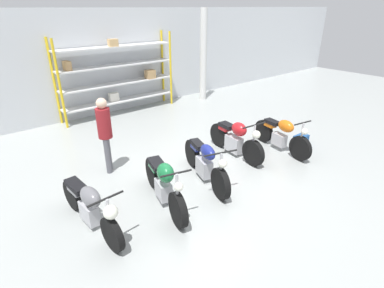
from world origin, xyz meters
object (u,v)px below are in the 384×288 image
Objects in this scene: motorcycle_blue at (205,162)px; motorcycle_orange at (281,135)px; motorcycle_grey at (90,206)px; motorcycle_red at (236,139)px; person_browsing at (105,129)px; toolbox at (301,140)px; shelving_rack at (119,74)px; motorcycle_green at (164,183)px.

motorcycle_orange is (2.65, -0.13, 0.01)m from motorcycle_blue.
motorcycle_grey is 4.12m from motorcycle_red.
person_browsing is 5.43m from toolbox.
motorcycle_grey is 5.29m from motorcycle_orange.
shelving_rack is 4.46m from person_browsing.
motorcycle_orange is at bearing 168.58° from toolbox.
motorcycle_red is 2.12m from toolbox.
motorcycle_red is (2.69, 0.61, -0.00)m from motorcycle_green.
toolbox is at bearing -65.90° from shelving_rack.
motorcycle_blue is 1.18× the size of person_browsing.
motorcycle_red is at bearing -106.81° from motorcycle_orange.
shelving_rack is 2.37× the size of person_browsing.
person_browsing reaches higher than motorcycle_blue.
motorcycle_grey is 2.64m from motorcycle_blue.
shelving_rack is at bearing -171.15° from motorcycle_blue.
motorcycle_grey is at bearing -84.24° from motorcycle_green.
person_browsing is at bearing 142.46° from motorcycle_grey.
shelving_rack is 9.76× the size of toolbox.
person_browsing is (-0.28, 1.94, 0.61)m from motorcycle_green.
motorcycle_orange is at bearing -72.01° from shelving_rack.
motorcycle_red is (0.67, -5.14, -0.95)m from shelving_rack.
motorcycle_blue is (-0.79, -5.58, -0.97)m from shelving_rack.
motorcycle_blue is at bearing -83.87° from motorcycle_orange.
person_browsing is 4.13× the size of toolbox.
person_browsing is at bearing 157.27° from toolbox.
motorcycle_orange is 4.62m from person_browsing.
motorcycle_red reaches higher than motorcycle_blue.
motorcycle_blue is 2.65m from motorcycle_orange.
motorcycle_orange is at bearing 70.04° from motorcycle_red.
motorcycle_orange reaches higher than motorcycle_grey.
motorcycle_orange is 4.57× the size of toolbox.
motorcycle_red reaches higher than toolbox.
motorcycle_blue is 1.52m from motorcycle_red.
shelving_rack is at bearing -92.57° from person_browsing.
shelving_rack reaches higher than motorcycle_blue.
toolbox is (2.63, -5.87, -1.28)m from shelving_rack.
motorcycle_grey is 6.08m from toolbox.
shelving_rack is 2.14× the size of motorcycle_orange.
toolbox is (0.77, -0.16, -0.32)m from motorcycle_orange.
motorcycle_grey is 2.15m from person_browsing.
shelving_rack is at bearing 175.01° from motorcycle_green.
person_browsing is (-4.16, 1.91, 0.62)m from motorcycle_orange.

